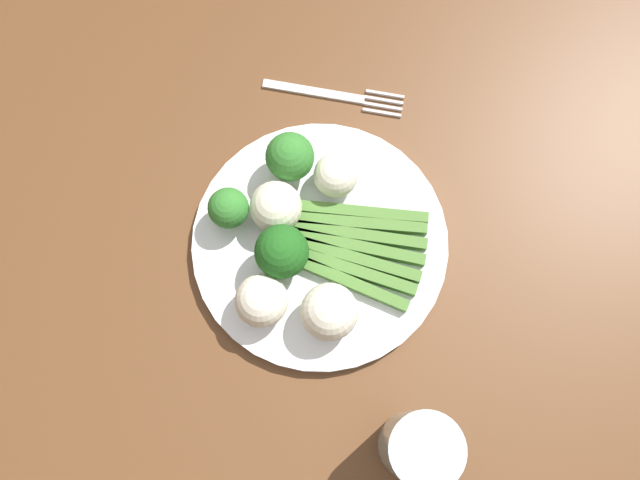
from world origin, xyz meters
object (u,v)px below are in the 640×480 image
at_px(plate, 320,243).
at_px(asparagus_bundle, 351,245).
at_px(broccoli_back, 282,252).
at_px(cauliflower_outer_edge, 336,175).
at_px(broccoli_left, 286,157).
at_px(water_glass, 419,448).
at_px(broccoli_near_center, 228,208).
at_px(fork, 335,95).
at_px(cauliflower_near_fork, 262,301).
at_px(cauliflower_right, 276,207).
at_px(cauliflower_front_left, 329,312).
at_px(dining_table, 282,300).

xyz_separation_m(plate, asparagus_bundle, (0.00, 0.03, 0.01)).
bearing_deg(broccoli_back, cauliflower_outer_edge, 154.82).
xyz_separation_m(plate, broccoli_back, (0.03, -0.04, 0.05)).
height_order(plate, broccoli_left, broccoli_left).
xyz_separation_m(broccoli_left, water_glass, (0.27, 0.16, 0.00)).
distance_m(broccoli_near_center, fork, 0.19).
bearing_deg(broccoli_back, water_glass, 41.80).
relative_size(broccoli_back, cauliflower_near_fork, 1.25).
bearing_deg(water_glass, cauliflower_outer_edge, -157.74).
bearing_deg(cauliflower_right, cauliflower_front_left, 33.65).
xyz_separation_m(asparagus_bundle, broccoli_left, (-0.08, -0.08, 0.03)).
relative_size(broccoli_near_center, cauliflower_front_left, 0.90).
bearing_deg(cauliflower_near_fork, water_glass, 54.06).
height_order(asparagus_bundle, fork, asparagus_bundle).
height_order(broccoli_left, water_glass, water_glass).
height_order(dining_table, cauliflower_right, cauliflower_right).
bearing_deg(cauliflower_front_left, cauliflower_right, -146.35).
relative_size(dining_table, asparagus_bundle, 7.74).
bearing_deg(cauliflower_outer_edge, cauliflower_right, -52.78).
xyz_separation_m(cauliflower_right, fork, (-0.16, 0.05, -0.04)).
height_order(plate, fork, plate).
bearing_deg(dining_table, cauliflower_front_left, 62.75).
bearing_deg(cauliflower_front_left, water_glass, 39.75).
bearing_deg(cauliflower_right, broccoli_back, 15.51).
height_order(broccoli_left, cauliflower_near_fork, broccoli_left).
height_order(dining_table, cauliflower_outer_edge, cauliflower_outer_edge).
height_order(cauliflower_outer_edge, water_glass, water_glass).
xyz_separation_m(cauliflower_near_fork, cauliflower_outer_edge, (-0.14, 0.06, -0.00)).
bearing_deg(broccoli_back, cauliflower_right, -164.49).
bearing_deg(cauliflower_right, cauliflower_outer_edge, 127.22).
bearing_deg(fork, cauliflower_near_fork, -96.53).
relative_size(broccoli_left, broccoli_near_center, 1.20).
bearing_deg(asparagus_bundle, water_glass, -61.44).
height_order(broccoli_left, broccoli_near_center, broccoli_left).
bearing_deg(cauliflower_near_fork, broccoli_near_center, -152.35).
bearing_deg(asparagus_bundle, broccoli_back, -155.47).
relative_size(asparagus_bundle, water_glass, 1.56).
distance_m(asparagus_bundle, broccoli_back, 0.08).
xyz_separation_m(plate, cauliflower_outer_edge, (-0.07, 0.01, 0.03)).
xyz_separation_m(broccoli_back, broccoli_near_center, (-0.04, -0.06, -0.01)).
bearing_deg(broccoli_left, dining_table, 2.09).
bearing_deg(dining_table, broccoli_left, -177.91).
distance_m(cauliflower_front_left, cauliflower_right, 0.12).
bearing_deg(asparagus_bundle, plate, -178.67).
distance_m(broccoli_left, cauliflower_near_fork, 0.15).
relative_size(cauliflower_front_left, cauliflower_outer_edge, 1.22).
distance_m(broccoli_back, cauliflower_front_left, 0.08).
relative_size(broccoli_back, fork, 0.41).
bearing_deg(asparagus_bundle, cauliflower_outer_edge, 114.34).
height_order(broccoli_near_center, cauliflower_right, cauliflower_right).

